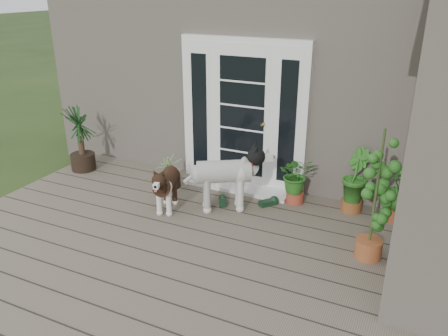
% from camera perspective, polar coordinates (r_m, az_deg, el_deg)
% --- Properties ---
extents(deck, '(6.20, 4.60, 0.12)m').
position_cam_1_polar(deck, '(5.11, -5.55, -12.11)').
color(deck, '#6B5B4C').
rests_on(deck, ground).
extents(house_main, '(7.40, 4.00, 3.10)m').
position_cam_1_polar(house_main, '(8.27, 9.44, 12.34)').
color(house_main, '#665E54').
rests_on(house_main, ground).
extents(door_unit, '(1.90, 0.14, 2.15)m').
position_cam_1_polar(door_unit, '(6.52, 2.40, 6.75)').
color(door_unit, white).
rests_on(door_unit, deck).
extents(door_step, '(1.60, 0.40, 0.05)m').
position_cam_1_polar(door_step, '(6.70, 1.59, -2.34)').
color(door_step, white).
rests_on(door_step, deck).
extents(brindle_dog, '(0.51, 0.78, 0.60)m').
position_cam_1_polar(brindle_dog, '(6.02, -7.25, -2.63)').
color(brindle_dog, '#3C2316').
rests_on(brindle_dog, deck).
extents(white_dog, '(1.03, 0.83, 0.79)m').
position_cam_1_polar(white_dog, '(5.94, -0.04, -1.75)').
color(white_dog, silver).
rests_on(white_dog, deck).
extents(spider_plant, '(0.65, 0.65, 0.55)m').
position_cam_1_polar(spider_plant, '(6.70, -6.88, -0.20)').
color(spider_plant, '#879A5F').
rests_on(spider_plant, deck).
extents(yucca, '(0.90, 0.90, 1.06)m').
position_cam_1_polar(yucca, '(7.55, -17.68, 3.58)').
color(yucca, black).
rests_on(yucca, deck).
extents(herb_a, '(0.63, 0.63, 0.61)m').
position_cam_1_polar(herb_a, '(6.23, 9.05, -1.79)').
color(herb_a, '#18541B').
rests_on(herb_a, deck).
extents(herb_b, '(0.53, 0.53, 0.65)m').
position_cam_1_polar(herb_b, '(6.17, 15.99, -2.49)').
color(herb_b, '#1B611F').
rests_on(herb_b, deck).
extents(herb_c, '(0.43, 0.43, 0.59)m').
position_cam_1_polar(herb_c, '(6.14, 21.20, -3.63)').
color(herb_c, '#205D1A').
rests_on(herb_c, deck).
extents(sapling, '(0.51, 0.51, 1.54)m').
position_cam_1_polar(sapling, '(5.00, 18.63, -3.15)').
color(sapling, '#17531A').
rests_on(sapling, deck).
extents(clog_left, '(0.23, 0.30, 0.08)m').
position_cam_1_polar(clog_left, '(6.23, -0.18, -4.19)').
color(clog_left, black).
rests_on(clog_left, deck).
extents(clog_right, '(0.30, 0.33, 0.09)m').
position_cam_1_polar(clog_right, '(6.22, 5.62, -4.28)').
color(clog_right, black).
rests_on(clog_right, deck).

